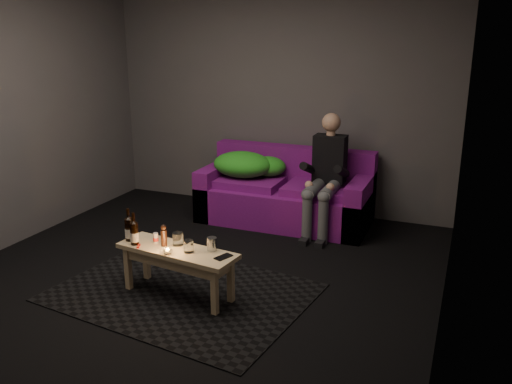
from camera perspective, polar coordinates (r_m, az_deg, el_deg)
floor at (r=4.59m, az=-7.55°, el=-9.65°), size 4.50×4.50×0.00m
room at (r=4.55m, az=-5.39°, el=11.80°), size 4.50×4.50×4.50m
rug at (r=4.46m, az=-7.77°, el=-10.41°), size 2.13×1.67×0.01m
sofa at (r=5.93m, az=3.18°, el=-0.41°), size 1.82×0.82×0.78m
green_blanket at (r=6.00m, az=-0.94°, el=2.86°), size 0.80×0.55×0.27m
person at (r=5.57m, az=7.35°, el=2.05°), size 0.33×0.76×1.22m
coffee_table at (r=4.28m, az=-8.27°, el=-6.82°), size 1.01×0.44×0.40m
beer_bottle_a at (r=4.46m, az=-13.22°, el=-3.79°), size 0.07×0.07×0.27m
beer_bottle_b at (r=4.37m, az=-12.69°, el=-4.21°), size 0.07×0.07×0.26m
salt_shaker at (r=4.39m, az=-10.51°, el=-4.77°), size 0.05×0.05×0.08m
pepper_mill at (r=4.30m, az=-9.67°, el=-4.78°), size 0.05×0.05×0.13m
tumbler_back at (r=4.31m, az=-8.21°, el=-4.91°), size 0.08×0.08×0.10m
tealight at (r=4.17m, az=-9.31°, el=-6.16°), size 0.06×0.06×0.04m
tumbler_front at (r=4.17m, az=-7.11°, el=-5.69°), size 0.10×0.10×0.09m
steel_cup at (r=4.18m, az=-4.67°, el=-5.48°), size 0.10×0.10×0.10m
smartphone at (r=4.06m, az=-3.45°, el=-6.84°), size 0.12×0.16×0.01m
red_lighter at (r=4.34m, az=-12.27°, el=-5.59°), size 0.05×0.07×0.01m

